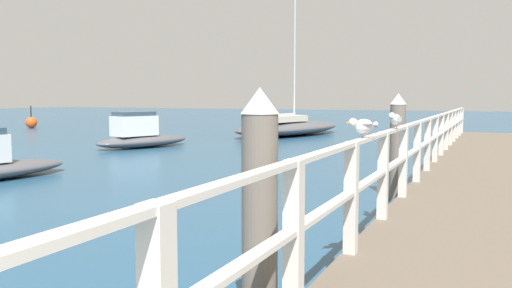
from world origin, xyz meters
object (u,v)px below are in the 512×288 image
(dock_piling_near, at_px, (260,215))
(boat_2, at_px, (141,136))
(seagull_background, at_px, (395,119))
(seagull_foreground, at_px, (363,125))
(channel_buoy, at_px, (31,122))
(dock_piling_far, at_px, (397,146))
(boat_0, at_px, (289,127))

(dock_piling_near, relative_size, boat_2, 0.46)
(seagull_background, bearing_deg, seagull_foreground, -114.58)
(dock_piling_near, xyz_separation_m, channel_buoy, (-24.62, 19.67, -0.64))
(dock_piling_near, xyz_separation_m, seagull_foreground, (0.38, 1.78, 0.61))
(dock_piling_far, height_order, channel_buoy, dock_piling_far)
(dock_piling_far, relative_size, seagull_background, 4.37)
(dock_piling_near, bearing_deg, seagull_background, 84.16)
(seagull_foreground, bearing_deg, seagull_background, -65.71)
(seagull_background, bearing_deg, dock_piling_near, -120.42)
(boat_2, height_order, channel_buoy, channel_buoy)
(seagull_background, relative_size, boat_0, 0.05)
(boat_0, bearing_deg, seagull_foreground, -53.70)
(dock_piling_near, xyz_separation_m, boat_2, (-10.60, 12.34, -0.54))
(dock_piling_far, xyz_separation_m, channel_buoy, (-24.62, 13.46, -0.64))
(dock_piling_near, distance_m, boat_2, 16.28)
(seagull_foreground, bearing_deg, boat_0, -42.44)
(seagull_foreground, distance_m, boat_0, 20.66)
(dock_piling_near, bearing_deg, boat_2, 130.65)
(channel_buoy, bearing_deg, dock_piling_far, -28.67)
(seagull_foreground, bearing_deg, boat_2, -19.63)
(seagull_background, relative_size, boat_2, 0.11)
(dock_piling_near, relative_size, dock_piling_far, 1.00)
(dock_piling_near, relative_size, seagull_background, 4.37)
(dock_piling_far, distance_m, seagull_background, 2.63)
(dock_piling_near, distance_m, seagull_background, 3.75)
(seagull_foreground, relative_size, seagull_background, 1.00)
(dock_piling_far, relative_size, boat_0, 0.21)
(boat_0, bearing_deg, boat_2, -95.60)
(boat_0, xyz_separation_m, channel_buoy, (-16.85, -1.05, -0.06))
(dock_piling_near, relative_size, boat_0, 0.21)
(boat_0, xyz_separation_m, boat_2, (-2.83, -8.38, 0.03))
(boat_2, distance_m, channel_buoy, 15.82)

